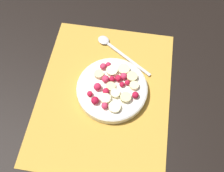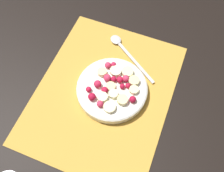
# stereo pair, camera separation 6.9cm
# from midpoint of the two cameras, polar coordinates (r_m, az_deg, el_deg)

# --- Properties ---
(ground_plane) EXTENTS (3.00, 3.00, 0.00)m
(ground_plane) POSITION_cam_midpoint_polar(r_m,az_deg,el_deg) (0.72, -4.52, -2.16)
(ground_plane) COLOR black
(placemat) EXTENTS (0.48, 0.37, 0.01)m
(placemat) POSITION_cam_midpoint_polar(r_m,az_deg,el_deg) (0.72, -4.54, -2.05)
(placemat) COLOR gold
(placemat) RESTS_ON ground_plane
(fruit_bowl) EXTENTS (0.20, 0.20, 0.05)m
(fruit_bowl) POSITION_cam_midpoint_polar(r_m,az_deg,el_deg) (0.70, -2.74, -0.84)
(fruit_bowl) COLOR silver
(fruit_bowl) RESTS_ON placemat
(spoon) EXTENTS (0.13, 0.19, 0.01)m
(spoon) POSITION_cam_midpoint_polar(r_m,az_deg,el_deg) (0.79, -2.29, 8.64)
(spoon) COLOR silver
(spoon) RESTS_ON placemat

